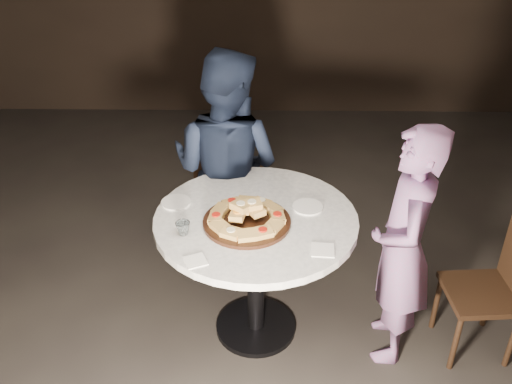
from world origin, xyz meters
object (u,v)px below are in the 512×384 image
(table, at_px, (256,240))
(chair_far, at_px, (228,170))
(focaccia_pile, at_px, (246,215))
(water_glass, at_px, (183,228))
(chair_right, at_px, (497,285))
(serving_board, at_px, (247,222))
(diner_teal, at_px, (402,248))
(diner_navy, at_px, (226,168))

(table, distance_m, chair_far, 1.11)
(table, relative_size, focaccia_pile, 3.43)
(water_glass, height_order, chair_far, chair_far)
(water_glass, height_order, chair_right, water_glass)
(chair_right, bearing_deg, serving_board, -96.08)
(focaccia_pile, bearing_deg, diner_teal, -3.87)
(table, relative_size, chair_right, 1.76)
(serving_board, distance_m, water_glass, 0.35)
(focaccia_pile, height_order, water_glass, focaccia_pile)
(table, relative_size, chair_far, 1.54)
(water_glass, distance_m, diner_navy, 0.83)
(diner_teal, bearing_deg, table, -91.68)
(water_glass, distance_m, chair_right, 1.81)
(water_glass, bearing_deg, diner_teal, 2.35)
(table, xyz_separation_m, diner_navy, (-0.20, 0.64, 0.11))
(table, relative_size, serving_board, 3.03)
(table, bearing_deg, diner_navy, 107.82)
(focaccia_pile, relative_size, diner_teal, 0.29)
(table, bearing_deg, water_glass, -156.11)
(table, distance_m, water_glass, 0.46)
(chair_right, xyz_separation_m, diner_teal, (-0.57, -0.01, 0.26))
(focaccia_pile, bearing_deg, chair_far, 98.80)
(focaccia_pile, distance_m, diner_navy, 0.72)
(water_glass, distance_m, diner_teal, 1.20)
(serving_board, bearing_deg, focaccia_pile, 108.61)
(table, relative_size, water_glass, 18.55)
(table, distance_m, diner_navy, 0.68)
(serving_board, relative_size, diner_navy, 0.30)
(table, bearing_deg, focaccia_pile, -128.42)
(diner_navy, bearing_deg, table, 131.28)
(chair_right, bearing_deg, focaccia_pile, -96.26)
(table, height_order, diner_teal, diner_teal)
(serving_board, bearing_deg, water_glass, -163.04)
(diner_teal, bearing_deg, focaccia_pile, -87.03)
(diner_teal, bearing_deg, chair_right, 97.48)
(table, distance_m, chair_right, 1.40)
(focaccia_pile, distance_m, diner_teal, 0.87)
(serving_board, bearing_deg, diner_teal, -3.57)
(diner_navy, bearing_deg, diner_teal, 166.56)
(focaccia_pile, distance_m, water_glass, 0.35)
(serving_board, relative_size, diner_teal, 0.33)
(chair_right, xyz_separation_m, diner_navy, (-1.58, 0.75, 0.33))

